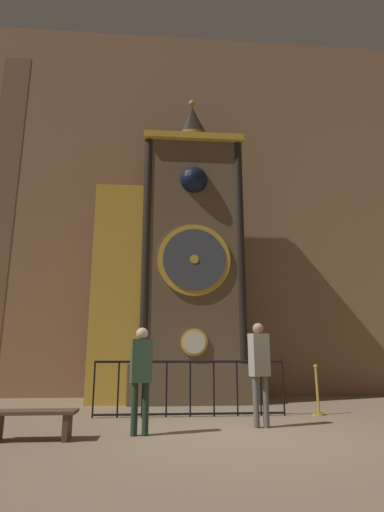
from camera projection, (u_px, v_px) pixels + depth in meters
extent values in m
plane|color=#847056|center=(242.00, 434.00, 6.55)|extent=(28.00, 28.00, 0.00)
cube|color=#936B4C|center=(202.00, 200.00, 13.71)|extent=(24.00, 0.30, 12.82)
cube|color=brown|center=(1.00, 211.00, 12.95)|extent=(0.90, 0.12, 11.54)
cube|color=brown|center=(192.00, 383.00, 10.85)|extent=(3.40, 1.61, 1.01)
cube|color=brown|center=(192.00, 248.00, 11.74)|extent=(2.72, 1.40, 6.58)
cube|color=gold|center=(192.00, 148.00, 12.39)|extent=(2.94, 1.54, 0.20)
cylinder|color=gold|center=(194.00, 342.00, 10.39)|extent=(0.71, 0.05, 0.71)
cylinder|color=silver|center=(194.00, 342.00, 10.36)|extent=(0.58, 0.03, 0.58)
cylinder|color=gold|center=(194.00, 260.00, 10.91)|extent=(2.00, 0.07, 2.00)
cylinder|color=#3D424C|center=(194.00, 259.00, 10.87)|extent=(1.72, 0.04, 1.72)
cylinder|color=gold|center=(194.00, 259.00, 10.85)|extent=(0.24, 0.03, 0.24)
cube|color=#3A2D21|center=(193.00, 187.00, 11.97)|extent=(1.02, 0.42, 1.02)
sphere|color=black|center=(194.00, 181.00, 11.56)|extent=(0.81, 0.81, 0.81)
cylinder|color=black|center=(147.00, 241.00, 11.04)|extent=(0.25, 0.25, 6.58)
cylinder|color=black|center=(240.00, 243.00, 11.24)|extent=(0.25, 0.25, 6.58)
cylinder|color=gold|center=(192.00, 142.00, 12.55)|extent=(1.06, 1.06, 0.30)
cone|color=black|center=(192.00, 122.00, 12.71)|extent=(1.01, 1.01, 1.12)
sphere|color=gold|center=(192.00, 103.00, 12.87)|extent=(0.20, 0.20, 0.20)
cube|color=brown|center=(119.00, 292.00, 11.32)|extent=(1.33, 1.19, 5.97)
cube|color=gold|center=(117.00, 288.00, 10.73)|extent=(1.40, 0.06, 5.97)
cylinder|color=black|center=(94.00, 389.00, 8.29)|extent=(0.04, 0.04, 1.13)
cylinder|color=black|center=(118.00, 389.00, 8.33)|extent=(0.04, 0.04, 1.13)
cylinder|color=black|center=(142.00, 389.00, 8.36)|extent=(0.04, 0.04, 1.13)
cylinder|color=black|center=(166.00, 388.00, 8.40)|extent=(0.04, 0.04, 1.13)
cylinder|color=black|center=(190.00, 388.00, 8.44)|extent=(0.04, 0.04, 1.13)
cylinder|color=black|center=(214.00, 388.00, 8.48)|extent=(0.04, 0.04, 1.13)
cylinder|color=black|center=(237.00, 388.00, 8.52)|extent=(0.04, 0.04, 1.13)
cylinder|color=black|center=(260.00, 388.00, 8.56)|extent=(0.04, 0.04, 1.13)
cylinder|color=black|center=(283.00, 388.00, 8.60)|extent=(0.04, 0.04, 1.13)
cylinder|color=black|center=(190.00, 362.00, 8.57)|extent=(4.03, 0.05, 0.05)
cylinder|color=black|center=(190.00, 414.00, 8.32)|extent=(4.03, 0.04, 0.04)
cylinder|color=#213427|center=(134.00, 409.00, 6.52)|extent=(0.11, 0.11, 0.82)
cylinder|color=#213427|center=(145.00, 409.00, 6.53)|extent=(0.11, 0.11, 0.82)
cube|color=#385642|center=(141.00, 361.00, 6.70)|extent=(0.38, 0.28, 0.71)
sphere|color=beige|center=(142.00, 334.00, 6.81)|extent=(0.20, 0.20, 0.20)
cylinder|color=#58554F|center=(256.00, 402.00, 7.20)|extent=(0.11, 0.11, 0.88)
cylinder|color=#58554F|center=(266.00, 402.00, 7.22)|extent=(0.11, 0.11, 0.88)
cube|color=gray|center=(259.00, 355.00, 7.40)|extent=(0.39, 0.31, 0.77)
sphere|color=#8C664C|center=(258.00, 329.00, 7.51)|extent=(0.21, 0.21, 0.21)
cylinder|color=#B28E33|center=(319.00, 414.00, 8.58)|extent=(0.28, 0.28, 0.04)
cylinder|color=#B28E33|center=(317.00, 391.00, 8.69)|extent=(0.06, 0.06, 0.97)
sphere|color=#B28E33|center=(316.00, 366.00, 8.81)|extent=(0.09, 0.09, 0.09)
cube|color=brown|center=(33.00, 412.00, 6.16)|extent=(1.32, 0.40, 0.05)
cube|color=brown|center=(67.00, 427.00, 6.15)|extent=(0.08, 0.36, 0.39)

